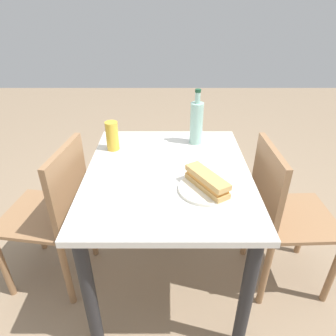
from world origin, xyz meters
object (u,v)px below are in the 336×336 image
Objects in this scene: knife_near at (215,182)px; chair_near at (56,210)px; chair_far at (281,211)px; plate_near at (206,189)px; water_bottle at (196,122)px; baguette_sandwich_near at (207,181)px; beer_glass at (112,136)px; dining_table at (168,193)px.

chair_near is at bearing -98.94° from knife_near.
chair_far is 1.00× the size of chair_near.
plate_near is (0.17, 0.76, 0.25)m from chair_near.
chair_far is at bearing 53.34° from water_bottle.
plate_near is at bearing -69.86° from chair_far.
baguette_sandwich_near is (0.17, 0.76, 0.29)m from chair_near.
plate_near is at bearing 1.27° from water_bottle.
baguette_sandwich_near is (0.00, 0.00, 0.04)m from plate_near.
plate_near is (0.16, -0.43, 0.25)m from chair_far.
chair_near is at bearing -51.49° from beer_glass.
chair_far is 0.98m from beer_glass.
water_bottle is at bearing -173.17° from knife_near.
water_bottle reaches higher than chair_near.
knife_near is at bearing -73.02° from chair_far.
baguette_sandwich_near reaches higher than dining_table.
chair_far is at bearing 106.98° from knife_near.
plate_near is 0.04m from baguette_sandwich_near.
chair_near is at bearing -90.47° from chair_far.
chair_near is 0.82m from plate_near.
baguette_sandwich_near is at bearing 49.71° from beer_glass.
beer_glass is at bearing 128.51° from chair_near.
baguette_sandwich_near is 0.07m from knife_near.
water_bottle is at bearing 99.99° from beer_glass.
baguette_sandwich_near is (0.16, 0.17, 0.18)m from dining_table.
beer_glass is (-0.36, -0.51, 0.06)m from knife_near.
beer_glass reaches higher than knife_near.
chair_far is at bearing 110.14° from plate_near.
chair_far is (0.00, 0.59, -0.11)m from dining_table.
water_bottle is at bearing -126.66° from chair_far.
chair_near is 0.90m from water_bottle.
beer_glass reaches higher than chair_far.
beer_glass is at bearing -128.50° from dining_table.
chair_near reaches higher than dining_table.
baguette_sandwich_near is 0.62m from beer_glass.
beer_glass reaches higher than dining_table.
chair_far is at bearing 74.81° from beer_glass.
plate_near is at bearing 46.75° from dining_table.
knife_near is at bearing 132.73° from baguette_sandwich_near.
water_bottle is 1.95× the size of beer_glass.
plate_near is 1.03× the size of baguette_sandwich_near.
chair_near is at bearing -102.24° from baguette_sandwich_near.
beer_glass is (-0.40, -0.47, 0.03)m from baguette_sandwich_near.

